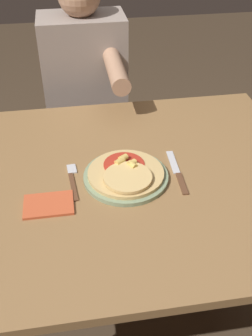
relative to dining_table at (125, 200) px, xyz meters
name	(u,v)px	position (x,y,z in m)	size (l,w,h in m)	color
ground_plane	(125,311)	(0.00, 0.00, -0.64)	(8.00, 8.00, 0.00)	#423323
dining_table	(125,200)	(0.00, 0.00, 0.00)	(1.19, 0.95, 0.74)	olive
plate	(126,176)	(0.00, -0.01, 0.11)	(0.26, 0.26, 0.01)	gray
pizza	(126,173)	(0.00, -0.02, 0.13)	(0.23, 0.23, 0.04)	tan
fork	(73,179)	(-0.16, 0.01, 0.10)	(0.03, 0.18, 0.00)	brown
knife	(177,172)	(0.16, -0.01, 0.10)	(0.03, 0.22, 0.00)	brown
napkin	(49,205)	(-0.24, -0.10, 0.11)	(0.14, 0.10, 0.01)	#C6512D
person_diner	(86,88)	(-0.07, 0.72, 0.05)	(0.37, 0.52, 1.18)	#2D2D38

